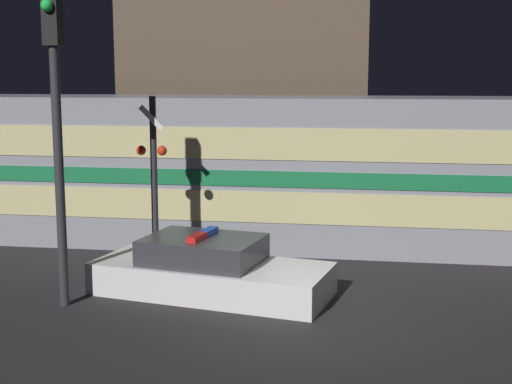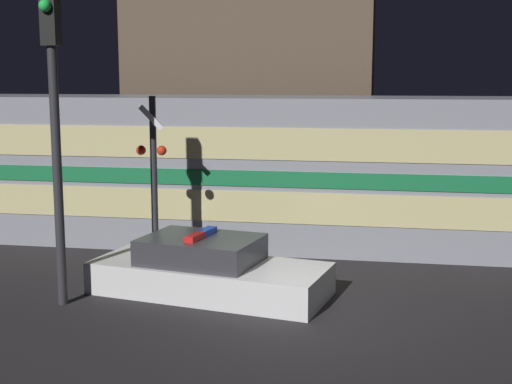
% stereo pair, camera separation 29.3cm
% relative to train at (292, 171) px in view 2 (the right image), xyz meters
% --- Properties ---
extents(ground_plane, '(120.00, 120.00, 0.00)m').
position_rel_train_xyz_m(ground_plane, '(0.81, -6.05, -1.94)').
color(ground_plane, '#262326').
extents(train, '(18.79, 3.15, 3.88)m').
position_rel_train_xyz_m(train, '(0.00, 0.00, 0.00)').
color(train, gray).
rests_on(train, ground_plane).
extents(police_car, '(5.06, 2.81, 1.29)m').
position_rel_train_xyz_m(police_car, '(-1.10, -4.77, -1.46)').
color(police_car, silver).
rests_on(police_car, ground_plane).
extents(crossing_signal_far, '(0.70, 0.32, 3.98)m').
position_rel_train_xyz_m(crossing_signal_far, '(-2.71, -3.28, 0.23)').
color(crossing_signal_far, '#2D2D33').
rests_on(crossing_signal_far, ground_plane).
extents(traffic_light_corner, '(0.30, 0.46, 5.86)m').
position_rel_train_xyz_m(traffic_light_corner, '(-3.73, -5.95, 1.63)').
color(traffic_light_corner, '#2D2D33').
rests_on(traffic_light_corner, ground_plane).
extents(building_left, '(8.06, 4.47, 7.95)m').
position_rel_train_xyz_m(building_left, '(-2.08, 5.92, 2.03)').
color(building_left, brown).
rests_on(building_left, ground_plane).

